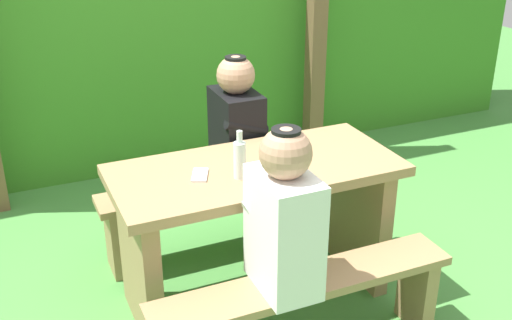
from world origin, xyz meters
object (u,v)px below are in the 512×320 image
(bench_far, at_px, (220,200))
(person_white_shirt, at_px, (284,217))
(bottle_left, at_px, (240,159))
(picnic_table, at_px, (256,210))
(bench_near, at_px, (304,303))
(person_black_coat, at_px, (237,124))
(cell_phone, at_px, (200,175))
(drinking_glass, at_px, (286,161))

(bench_far, height_order, person_white_shirt, person_white_shirt)
(person_white_shirt, xyz_separation_m, bottle_left, (-0.02, 0.43, 0.08))
(picnic_table, distance_m, person_white_shirt, 0.59)
(bench_near, distance_m, person_white_shirt, 0.47)
(person_black_coat, xyz_separation_m, cell_phone, (-0.40, -0.52, -0.01))
(person_black_coat, relative_size, cell_phone, 5.14)
(bench_far, xyz_separation_m, person_black_coat, (0.11, -0.00, 0.46))
(bench_near, bearing_deg, person_white_shirt, 178.20)
(bench_near, height_order, person_white_shirt, person_white_shirt)
(person_white_shirt, relative_size, person_black_coat, 1.00)
(bottle_left, bearing_deg, bench_near, -74.43)
(picnic_table, relative_size, person_white_shirt, 1.95)
(bottle_left, bearing_deg, person_black_coat, 69.20)
(bench_near, relative_size, person_black_coat, 1.95)
(bench_far, relative_size, person_white_shirt, 1.95)
(person_white_shirt, height_order, person_black_coat, same)
(drinking_glass, height_order, bottle_left, bottle_left)
(person_white_shirt, distance_m, person_black_coat, 1.07)
(bottle_left, bearing_deg, cell_phone, 149.79)
(bench_near, bearing_deg, cell_phone, 118.28)
(cell_phone, bearing_deg, bench_near, -37.73)
(bench_far, distance_m, drinking_glass, 0.79)
(bench_near, bearing_deg, drinking_glass, 74.93)
(bench_near, bearing_deg, picnic_table, 90.00)
(picnic_table, bearing_deg, drinking_glass, -37.50)
(bench_far, bearing_deg, person_black_coat, -1.70)
(picnic_table, relative_size, bench_far, 1.00)
(cell_phone, bearing_deg, person_white_shirt, -47.20)
(picnic_table, xyz_separation_m, drinking_glass, (0.12, -0.09, 0.29))
(drinking_glass, bearing_deg, cell_phone, 166.76)
(bench_far, bearing_deg, bottle_left, -101.12)
(person_white_shirt, xyz_separation_m, cell_phone, (-0.18, 0.53, -0.01))
(person_white_shirt, distance_m, bottle_left, 0.44)
(picnic_table, bearing_deg, bench_far, 90.00)
(bench_far, height_order, person_black_coat, person_black_coat)
(drinking_glass, bearing_deg, bottle_left, -179.79)
(bench_far, xyz_separation_m, person_white_shirt, (-0.11, -1.05, 0.46))
(bench_far, relative_size, bottle_left, 6.03)
(picnic_table, height_order, person_black_coat, person_black_coat)
(bench_far, relative_size, cell_phone, 10.00)
(drinking_glass, height_order, cell_phone, drinking_glass)
(picnic_table, distance_m, bench_far, 0.56)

